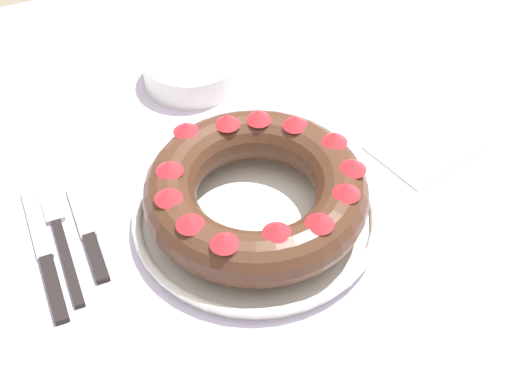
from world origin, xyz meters
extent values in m
cube|color=silver|center=(0.00, 0.00, 0.71)|extent=(1.57, 1.22, 0.03)
cylinder|color=brown|center=(0.72, 0.54, 0.35)|extent=(0.06, 0.06, 0.70)
cylinder|color=white|center=(-0.01, -0.02, 0.73)|extent=(0.30, 0.30, 0.01)
torus|color=white|center=(-0.01, -0.02, 0.74)|extent=(0.31, 0.31, 0.01)
torus|color=#4C2D1E|center=(-0.01, -0.02, 0.78)|extent=(0.27, 0.27, 0.06)
cone|color=red|center=(-0.10, -0.06, 0.82)|extent=(0.05, 0.05, 0.01)
cone|color=red|center=(-0.08, -0.10, 0.82)|extent=(0.05, 0.05, 0.01)
cone|color=red|center=(-0.02, -0.11, 0.82)|extent=(0.04, 0.04, 0.01)
cone|color=red|center=(0.03, -0.11, 0.82)|extent=(0.04, 0.04, 0.01)
cone|color=red|center=(0.08, -0.08, 0.82)|extent=(0.05, 0.05, 0.01)
cone|color=red|center=(0.10, -0.05, 0.82)|extent=(0.04, 0.04, 0.01)
cone|color=red|center=(0.10, 0.00, 0.82)|extent=(0.05, 0.05, 0.01)
cone|color=red|center=(0.07, 0.05, 0.82)|extent=(0.04, 0.04, 0.01)
cone|color=red|center=(0.03, 0.07, 0.82)|extent=(0.05, 0.05, 0.01)
cone|color=red|center=(-0.01, 0.08, 0.82)|extent=(0.03, 0.03, 0.01)
cone|color=red|center=(-0.06, 0.09, 0.82)|extent=(0.04, 0.04, 0.01)
cone|color=red|center=(-0.10, 0.03, 0.82)|extent=(0.05, 0.05, 0.01)
cone|color=red|center=(-0.11, -0.01, 0.82)|extent=(0.04, 0.04, 0.01)
cube|color=black|center=(-0.24, 0.01, 0.73)|extent=(0.01, 0.14, 0.01)
cube|color=silver|center=(-0.24, 0.10, 0.73)|extent=(0.02, 0.05, 0.01)
cube|color=black|center=(-0.26, -0.03, 0.73)|extent=(0.02, 0.10, 0.01)
cube|color=silver|center=(-0.26, 0.08, 0.73)|extent=(0.02, 0.12, 0.00)
cube|color=black|center=(-0.21, 0.00, 0.73)|extent=(0.02, 0.08, 0.01)
cube|color=silver|center=(-0.21, 0.08, 0.73)|extent=(0.02, 0.09, 0.00)
cylinder|color=white|center=(0.01, 0.29, 0.75)|extent=(0.14, 0.14, 0.04)
cube|color=white|center=(0.27, 0.02, 0.73)|extent=(0.18, 0.14, 0.00)
camera|label=1|loc=(-0.23, -0.56, 1.40)|focal=50.00mm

